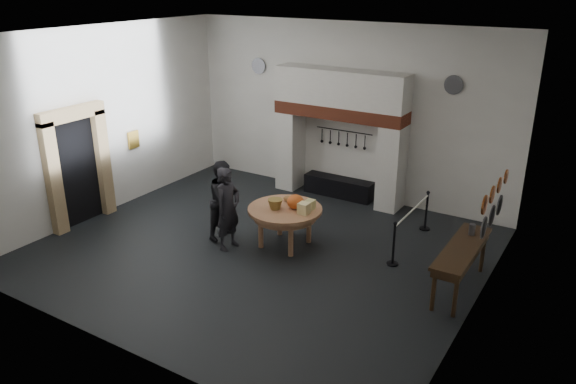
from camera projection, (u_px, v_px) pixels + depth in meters
The scene contains 39 objects.
floor at pixel (260, 249), 12.13m from camera, with size 9.00×8.00×0.02m, color black.
ceiling at pixel (256, 35), 10.50m from camera, with size 9.00×8.00×0.02m, color silver.
wall_back at pixel (346, 111), 14.48m from camera, with size 9.00×0.02×4.50m, color silver.
wall_front at pixel (102, 218), 8.14m from camera, with size 9.00×0.02×4.50m, color silver.
wall_left at pixel (105, 121), 13.52m from camera, with size 0.02×8.00×4.50m, color silver.
wall_right at pixel (486, 192), 9.10m from camera, with size 0.02×8.00×4.50m, color silver.
chimney_pier_left at pixel (290, 150), 15.35m from camera, with size 0.55×0.70×2.15m, color silver.
chimney_pier_right at pixel (392, 168), 13.91m from camera, with size 0.55×0.70×2.15m, color silver.
hearth_brick_band at pixel (340, 112), 14.18m from camera, with size 3.50×0.72×0.32m, color #9E442B.
chimney_hood at pixel (341, 88), 13.96m from camera, with size 3.50×0.70×0.90m, color silver.
iron_range at pixel (339, 187), 14.99m from camera, with size 1.90×0.45×0.50m, color black.
utensil_rail at pixel (344, 131), 14.60m from camera, with size 0.02×0.02×1.60m, color black.
door_recess at pixel (77, 172), 13.08m from camera, with size 0.04×1.10×2.50m, color black.
door_jamb_near at pixel (53, 179), 12.46m from camera, with size 0.22×0.30×2.60m, color tan.
door_jamb_far at pixel (103, 163), 13.57m from camera, with size 0.22×0.30×2.60m, color tan.
door_lintel at pixel (71, 114), 12.52m from camera, with size 0.22×1.70×0.30m, color tan.
wall_plaque at pixel (134, 140), 14.37m from camera, with size 0.05×0.34×0.44m, color gold.
work_table at pixel (285, 209), 12.04m from camera, with size 1.61×1.61×0.07m, color tan.
pumpkin at pixel (295, 202), 11.95m from camera, with size 0.36×0.36×0.31m, color #DC501F.
cheese_block_big at pixel (304, 208), 11.70m from camera, with size 0.22×0.22×0.24m, color #F2DC91.
cheese_block_small at pixel (310, 204), 11.95m from camera, with size 0.18×0.18×0.20m, color #D9D181.
wicker_basket at pixel (275, 204), 11.94m from camera, with size 0.32×0.32×0.22m, color olive.
bread_loaf at pixel (290, 199), 12.33m from camera, with size 0.31×0.18×0.13m, color #9C6A37.
visitor_near at pixel (228, 209), 11.90m from camera, with size 0.67×0.44×1.82m, color black.
visitor_far at pixel (225, 200), 12.42m from camera, with size 0.87×0.68×1.79m, color black.
side_table at pixel (462, 248), 10.27m from camera, with size 0.55×2.20×0.06m, color #3C2915.
pewter_jug at pixel (472, 229), 10.70m from camera, with size 0.12×0.12×0.22m, color #525156.
copper_pan_a at pixel (485, 205), 9.39m from camera, with size 0.34×0.34×0.03m, color #C6662D.
copper_pan_b at pixel (492, 195), 9.83m from camera, with size 0.32×0.32×0.03m, color #C6662D.
copper_pan_c at pixel (500, 185), 10.26m from camera, with size 0.30×0.30×0.03m, color #C6662D.
copper_pan_d at pixel (506, 177), 10.70m from camera, with size 0.28×0.28×0.03m, color #C6662D.
pewter_plate_left at pixel (484, 228), 9.73m from camera, with size 0.40×0.40×0.03m, color #4C4C51.
pewter_plate_mid at pixel (492, 216), 10.21m from camera, with size 0.40×0.40×0.03m, color #4C4C51.
pewter_plate_right at pixel (499, 205), 10.68m from camera, with size 0.40×0.40×0.03m, color #4C4C51.
pewter_plate_back_left at pixel (259, 66), 15.43m from camera, with size 0.44×0.44×0.03m, color #4C4C51.
pewter_plate_back_right at pixel (454, 85), 12.78m from camera, with size 0.44×0.44×0.03m, color #4C4C51.
barrier_post_near at pixel (394, 245), 11.34m from camera, with size 0.05×0.05×0.90m, color black.
barrier_post_far at pixel (426, 211), 12.93m from camera, with size 0.05×0.05×0.90m, color black.
barrier_rope at pixel (413, 210), 11.99m from camera, with size 0.04×0.04×2.00m, color white.
Camera 1 is at (6.22, -8.91, 5.55)m, focal length 35.00 mm.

